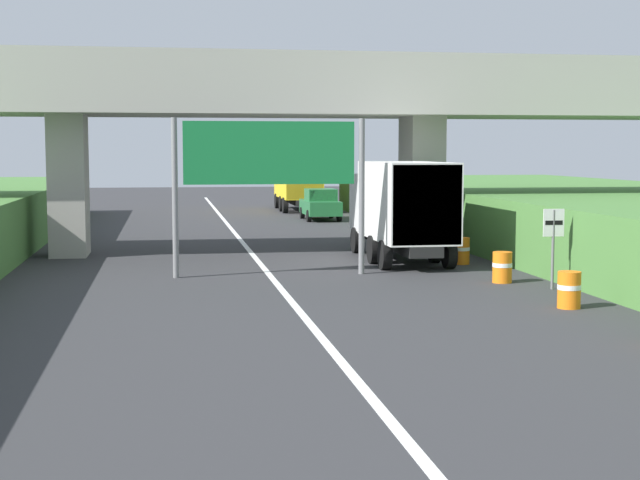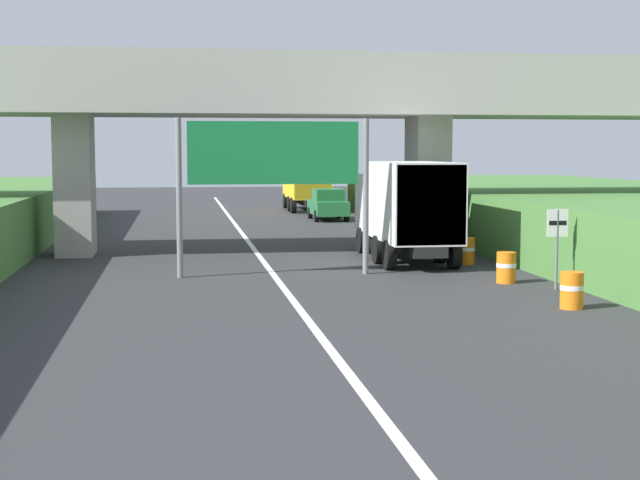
{
  "view_description": "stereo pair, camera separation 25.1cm",
  "coord_description": "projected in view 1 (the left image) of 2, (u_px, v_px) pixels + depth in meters",
  "views": [
    {
      "loc": [
        -3.09,
        0.87,
        3.84
      ],
      "look_at": [
        0.0,
        19.97,
        2.0
      ],
      "focal_mm": 53.27,
      "sensor_mm": 36.0,
      "label": 1
    },
    {
      "loc": [
        -2.84,
        0.83,
        3.84
      ],
      "look_at": [
        0.0,
        19.97,
        2.0
      ],
      "focal_mm": 53.27,
      "sensor_mm": 36.0,
      "label": 2
    }
  ],
  "objects": [
    {
      "name": "lane_centre_stripe",
      "position": [
        272.0,
        278.0,
        28.56
      ],
      "size": [
        0.2,
        98.11,
        0.01
      ],
      "primitive_type": "cube",
      "color": "white",
      "rests_on": "ground"
    },
    {
      "name": "overpass_bridge",
      "position": [
        250.0,
        106.0,
        35.18
      ],
      "size": [
        40.0,
        4.8,
        7.3
      ],
      "color": "#ADA89E",
      "rests_on": "ground"
    },
    {
      "name": "overhead_highway_sign",
      "position": [
        270.0,
        162.0,
        28.7
      ],
      "size": [
        5.88,
        0.18,
        4.8
      ],
      "color": "slate",
      "rests_on": "ground"
    },
    {
      "name": "speed_limit_sign",
      "position": [
        553.0,
        236.0,
        26.08
      ],
      "size": [
        0.6,
        0.08,
        2.23
      ],
      "color": "slate",
      "rests_on": "ground"
    },
    {
      "name": "truck_white",
      "position": [
        400.0,
        205.0,
        32.7
      ],
      "size": [
        2.44,
        7.3,
        3.44
      ],
      "color": "black",
      "rests_on": "ground"
    },
    {
      "name": "truck_yellow",
      "position": [
        297.0,
        180.0,
        60.0
      ],
      "size": [
        2.44,
        7.3,
        3.44
      ],
      "color": "black",
      "rests_on": "ground"
    },
    {
      "name": "car_green",
      "position": [
        320.0,
        204.0,
        52.06
      ],
      "size": [
        1.86,
        4.1,
        1.72
      ],
      "color": "#236B38",
      "rests_on": "ground"
    },
    {
      "name": "construction_barrel_3",
      "position": [
        569.0,
        290.0,
        23.05
      ],
      "size": [
        0.57,
        0.57,
        0.9
      ],
      "color": "orange",
      "rests_on": "ground"
    },
    {
      "name": "construction_barrel_4",
      "position": [
        502.0,
        267.0,
        27.49
      ],
      "size": [
        0.57,
        0.57,
        0.9
      ],
      "color": "orange",
      "rests_on": "ground"
    },
    {
      "name": "construction_barrel_5",
      "position": [
        461.0,
        251.0,
        31.97
      ],
      "size": [
        0.57,
        0.57,
        0.9
      ],
      "color": "orange",
      "rests_on": "ground"
    }
  ]
}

